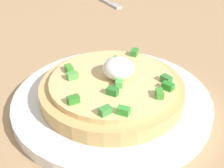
# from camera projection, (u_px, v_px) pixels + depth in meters

# --- Properties ---
(dining_table) EXTENTS (1.17, 0.80, 0.03)m
(dining_table) POSITION_uv_depth(u_px,v_px,m) (58.00, 89.00, 0.48)
(dining_table) COLOR tan
(dining_table) RESTS_ON ground
(plate) EXTENTS (0.25, 0.25, 0.02)m
(plate) POSITION_uv_depth(u_px,v_px,m) (112.00, 102.00, 0.42)
(plate) COLOR white
(plate) RESTS_ON dining_table
(pizza) EXTENTS (0.18, 0.18, 0.05)m
(pizza) POSITION_uv_depth(u_px,v_px,m) (112.00, 88.00, 0.41)
(pizza) COLOR tan
(pizza) RESTS_ON plate
(fork) EXTENTS (0.08, 0.10, 0.01)m
(fork) POSITION_uv_depth(u_px,v_px,m) (105.00, 1.00, 0.74)
(fork) COLOR #B7B7BC
(fork) RESTS_ON dining_table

